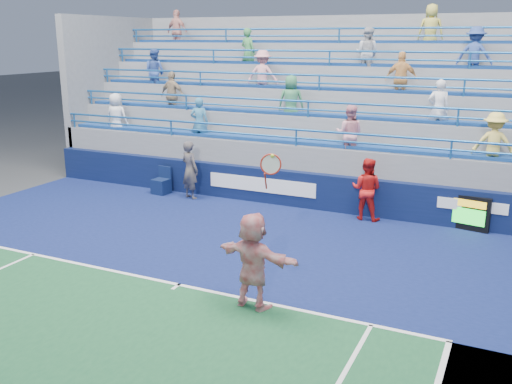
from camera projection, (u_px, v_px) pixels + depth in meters
The scene contains 8 objects.
ground at pixel (179, 286), 11.98m from camera, with size 120.00×120.00×0.00m, color #333538.
sponsor_wall at pixel (293, 189), 17.51m from camera, with size 18.00×0.32×1.10m.
bleacher_stand at pixel (332, 138), 20.54m from camera, with size 18.00×5.60×6.13m.
serve_speed_board at pixel (464, 212), 15.38m from camera, with size 1.39×0.40×0.96m.
judge_chair at pixel (161, 185), 18.95m from camera, with size 0.55×0.55×0.90m.
tennis_player at pixel (253, 260), 10.80m from camera, with size 1.83×0.84×3.06m.
line_judge at pixel (190, 170), 18.25m from camera, with size 0.69×0.45×1.89m, color #121733.
ball_girl at pixel (366, 189), 16.12m from camera, with size 0.87×0.68×1.79m, color red.
Camera 1 is at (6.16, -9.31, 5.04)m, focal length 40.00 mm.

